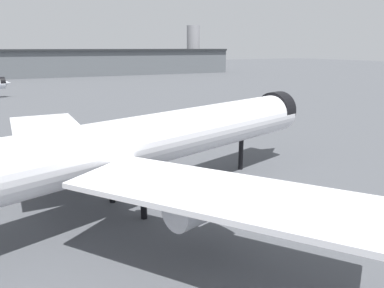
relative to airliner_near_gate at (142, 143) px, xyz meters
The scene contains 5 objects.
ground 7.88m from the airliner_near_gate, 26.95° to the left, with size 900.00×900.00×0.00m, color #4C4F54.
airliner_near_gate is the anchor object (origin of this frame).
terminal_building 224.58m from the airliner_near_gate, 74.47° to the left, with size 167.45×36.64×33.79m.
baggage_tug_wing 38.17m from the airliner_near_gate, 62.08° to the left, with size 3.30×3.50×1.85m.
baggage_cart_trailing 39.02m from the airliner_near_gate, 92.47° to the left, with size 2.44×2.73×1.82m.
Camera 1 is at (-16.08, -40.61, 18.38)m, focal length 34.90 mm.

